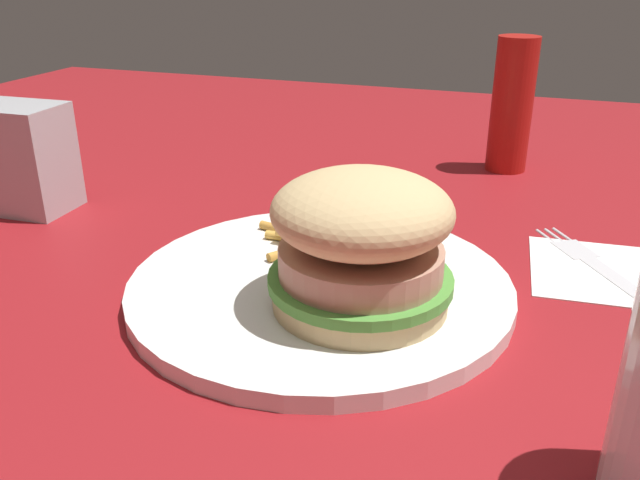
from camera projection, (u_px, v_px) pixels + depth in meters
name	position (u px, v px, depth m)	size (l,w,h in m)	color
ground_plane	(274.00, 305.00, 0.46)	(1.60, 1.60, 0.00)	maroon
plate	(320.00, 286.00, 0.47)	(0.27, 0.27, 0.01)	white
sandwich	(362.00, 239.00, 0.42)	(0.12, 0.12, 0.09)	tan
fries_pile	(311.00, 240.00, 0.52)	(0.10, 0.10, 0.01)	gold
napkin	(606.00, 271.00, 0.50)	(0.11, 0.11, 0.00)	white
fork	(605.00, 267.00, 0.51)	(0.15, 0.11, 0.00)	silver
napkin_dispenser	(18.00, 158.00, 0.61)	(0.09, 0.06, 0.10)	#B7BABF
ketchup_bottle	(512.00, 105.00, 0.71)	(0.04, 0.04, 0.14)	#B21914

